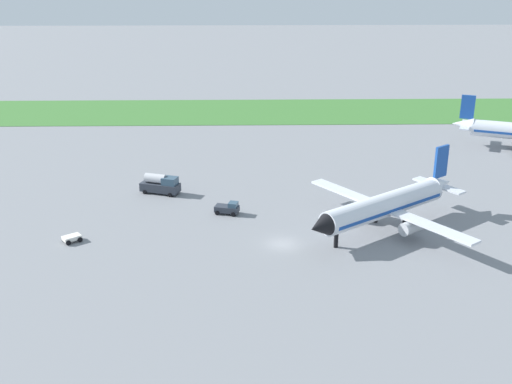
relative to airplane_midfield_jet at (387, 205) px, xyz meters
name	(u,v)px	position (x,y,z in m)	size (l,w,h in m)	color
ground_plane	(283,244)	(-15.03, -4.61, -3.76)	(600.00, 600.00, 0.00)	gray
grass_taxiway_strip	(264,111)	(-15.03, 74.32, -3.72)	(360.00, 28.00, 0.08)	#3D7533
airplane_midfield_jet	(387,205)	(0.00, 0.00, 0.00)	(25.35, 25.10, 10.44)	silver
fuel_truck_near_gate	(161,184)	(-34.09, 15.56, -2.18)	(6.93, 4.37, 3.29)	#2D333D
baggage_cart_midfield	(72,238)	(-44.07, -3.24, -3.19)	(2.95, 2.83, 0.90)	white
pushback_tug_by_runway	(228,208)	(-22.74, 6.35, -2.85)	(3.95, 2.84, 1.95)	#2D333D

